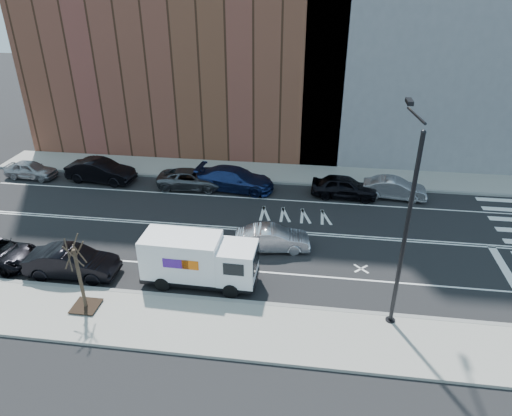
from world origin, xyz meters
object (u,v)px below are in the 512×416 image
(far_parked_b, at_px, (101,171))
(far_parked_a, at_px, (31,170))
(driving_sedan, at_px, (272,239))
(fedex_van, at_px, (198,260))

(far_parked_b, bearing_deg, far_parked_a, 97.12)
(far_parked_b, bearing_deg, driving_sedan, -113.20)
(driving_sedan, bearing_deg, fedex_van, 129.34)
(fedex_van, height_order, far_parked_a, fedex_van)
(fedex_van, relative_size, far_parked_b, 1.14)
(fedex_van, xyz_separation_m, far_parked_b, (-10.35, 11.25, -0.54))
(fedex_van, relative_size, far_parked_a, 1.48)
(fedex_van, relative_size, driving_sedan, 1.38)
(fedex_van, height_order, far_parked_b, fedex_van)
(far_parked_b, xyz_separation_m, driving_sedan, (13.68, -7.65, -0.15))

